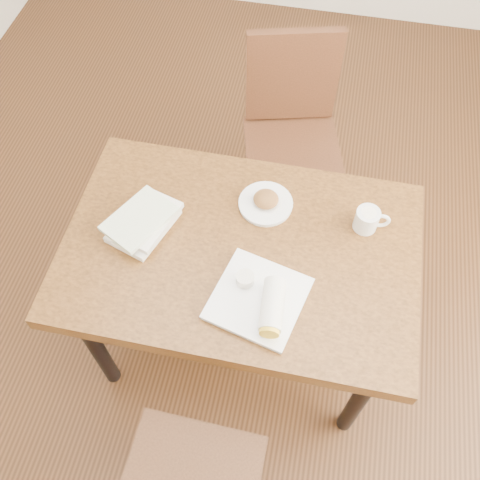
% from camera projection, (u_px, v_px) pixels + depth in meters
% --- Properties ---
extents(ground, '(4.00, 5.00, 0.01)m').
position_uv_depth(ground, '(240.00, 336.00, 2.43)').
color(ground, '#472814').
rests_on(ground, ground).
extents(room_walls, '(4.02, 5.02, 2.80)m').
position_uv_depth(room_walls, '(240.00, 13.00, 1.06)').
color(room_walls, white).
rests_on(room_walls, ground).
extents(table, '(1.20, 0.79, 0.75)m').
position_uv_depth(table, '(240.00, 261.00, 1.87)').
color(table, brown).
rests_on(table, ground).
extents(chair_far, '(0.51, 0.51, 0.95)m').
position_uv_depth(chair_far, '(292.00, 125.00, 2.39)').
color(chair_far, '#4C2615').
rests_on(chair_far, ground).
extents(plate_scone, '(0.19, 0.19, 0.06)m').
position_uv_depth(plate_scone, '(266.00, 202.00, 1.88)').
color(plate_scone, white).
rests_on(plate_scone, table).
extents(coffee_mug, '(0.12, 0.08, 0.08)m').
position_uv_depth(coffee_mug, '(368.00, 219.00, 1.81)').
color(coffee_mug, white).
rests_on(coffee_mug, table).
extents(plate_burrito, '(0.33, 0.33, 0.09)m').
position_uv_depth(plate_burrito, '(262.00, 301.00, 1.66)').
color(plate_burrito, white).
rests_on(plate_burrito, table).
extents(book_stack, '(0.25, 0.29, 0.06)m').
position_uv_depth(book_stack, '(144.00, 222.00, 1.82)').
color(book_stack, white).
rests_on(book_stack, table).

